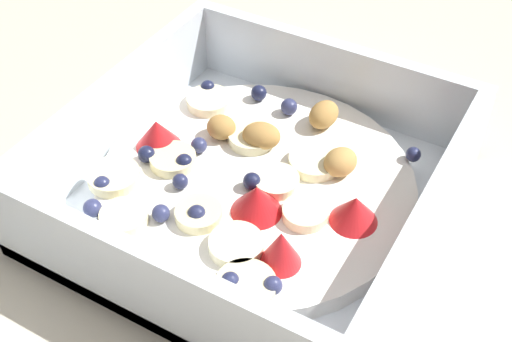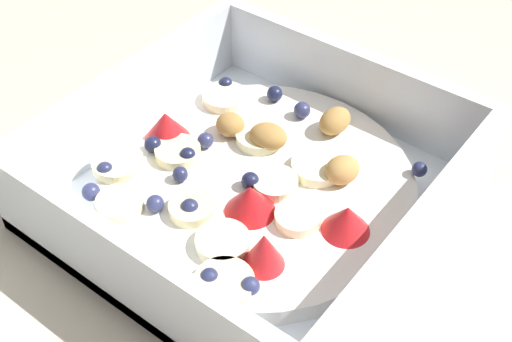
% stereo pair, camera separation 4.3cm
% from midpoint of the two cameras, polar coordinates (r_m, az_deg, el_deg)
% --- Properties ---
extents(ground_plane, '(2.40, 2.40, 0.00)m').
position_cam_midpoint_polar(ground_plane, '(0.45, 0.32, -3.19)').
color(ground_plane, beige).
extents(fruit_bowl, '(0.23, 0.23, 0.06)m').
position_cam_midpoint_polar(fruit_bowl, '(0.44, 2.69, -1.19)').
color(fruit_bowl, white).
rests_on(fruit_bowl, ground).
extents(spoon, '(0.07, 0.17, 0.01)m').
position_cam_midpoint_polar(spoon, '(0.56, 8.94, 7.57)').
color(spoon, silver).
rests_on(spoon, ground).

